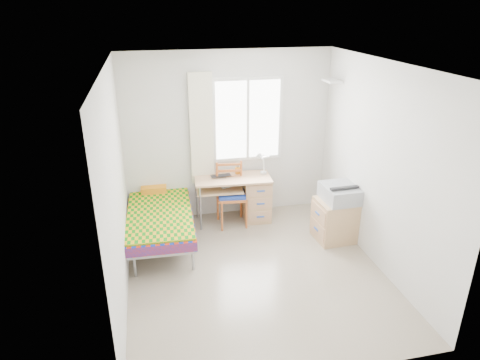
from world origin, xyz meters
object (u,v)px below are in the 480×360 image
Objects in this scene: desk at (252,195)px; cabinet at (335,220)px; chair at (231,191)px; bed at (159,212)px; printer at (340,193)px.

desk is 1.36m from cabinet.
chair is 1.61m from cabinet.
desk is 1.23× the size of chair.
cabinet is (1.03, -0.89, -0.09)m from desk.
chair reaches higher than bed.
desk is at bearing 138.42° from printer.
cabinet is (1.37, -0.82, -0.24)m from chair.
printer reaches higher than desk.
chair is at bearing -163.24° from desk.
chair is (-0.34, -0.08, 0.15)m from desk.
bed is 3.61× the size of printer.
printer is at bearing -23.07° from chair.
chair reaches higher than desk.
desk is at bearing 19.50° from chair.
desk is 2.18× the size of printer.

